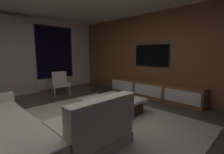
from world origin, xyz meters
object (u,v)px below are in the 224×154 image
object	(u,v)px
coffee_table	(114,106)
media_console	(152,91)
book_stack_on_coffee_table	(121,96)
mounted_tv	(151,55)
sectional_couch	(24,131)
accent_chair_near_window	(60,82)

from	to	relation	value
coffee_table	media_console	distance (m)	1.79
book_stack_on_coffee_table	mounted_tv	size ratio (longest dim) A/B	0.25
sectional_couch	mounted_tv	bearing A→B (deg)	4.58
coffee_table	mounted_tv	distance (m)	2.30
coffee_table	sectional_couch	bearing A→B (deg)	-177.50
sectional_couch	accent_chair_near_window	size ratio (longest dim) A/B	3.21
book_stack_on_coffee_table	mounted_tv	distance (m)	2.07
coffee_table	book_stack_on_coffee_table	size ratio (longest dim) A/B	3.88
sectional_couch	accent_chair_near_window	distance (m)	3.28
media_console	mounted_tv	world-z (taller)	mounted_tv
coffee_table	mounted_tv	world-z (taller)	mounted_tv
sectional_couch	mounted_tv	distance (m)	4.08
sectional_couch	media_console	bearing A→B (deg)	1.78
coffee_table	media_console	bearing A→B (deg)	0.99
sectional_couch	coffee_table	size ratio (longest dim) A/B	2.16
sectional_couch	media_console	distance (m)	3.75
accent_chair_near_window	coffee_table	bearing A→B (deg)	-89.46
book_stack_on_coffee_table	coffee_table	bearing A→B (deg)	149.00
sectional_couch	coffee_table	bearing A→B (deg)	2.50
mounted_tv	sectional_couch	bearing A→B (deg)	-175.42
sectional_couch	mounted_tv	world-z (taller)	mounted_tv
accent_chair_near_window	media_console	size ratio (longest dim) A/B	0.25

